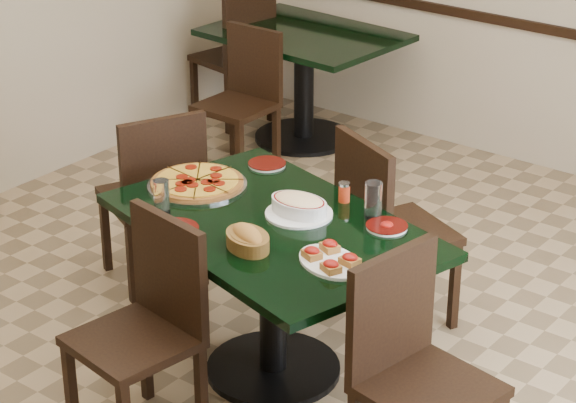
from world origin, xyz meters
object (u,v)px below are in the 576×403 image
Objects in this scene: chair_far at (383,221)px; back_chair_near at (244,92)px; main_table at (273,260)px; lasagna_casserole at (299,205)px; chair_near at (149,317)px; back_table at (304,65)px; pepperoni_pizza at (197,183)px; back_chair_left at (240,50)px; chair_left at (157,190)px; bread_basket at (248,239)px; bruschetta_platter at (330,258)px; chair_right at (412,362)px.

back_chair_near is at bearing -7.67° from chair_far.
lasagna_casserole is (0.05, 0.12, 0.23)m from main_table.
chair_near reaches higher than back_chair_near.
back_chair_near reaches higher than back_table.
back_chair_near is at bearing 133.69° from lasagna_casserole.
chair_far is at bearing -31.56° from back_chair_near.
lasagna_casserole is (0.18, 0.74, 0.27)m from chair_near.
main_table and back_table have the same top height.
chair_near is 0.83m from pepperoni_pizza.
back_chair_left reaches higher than pepperoni_pizza.
chair_near is 1.22m from chair_left.
back_chair_left reaches higher than back_chair_near.
chair_far is 1.04× the size of chair_near.
chair_far is at bearing 77.39° from lasagna_casserole.
lasagna_casserole is (1.65, -2.21, 0.27)m from back_table.
chair_left reaches higher than chair_near.
bread_basket is (1.03, -0.53, 0.26)m from chair_left.
back_chair_left reaches higher than back_table.
back_chair_near is 3.24× the size of bread_basket.
bread_basket is 0.36m from bruschetta_platter.
bruschetta_platter is (2.01, -2.49, 0.25)m from back_table.
bruschetta_platter is (0.41, -0.15, 0.21)m from main_table.
lasagna_casserole is (-0.10, -0.52, 0.25)m from chair_far.
chair_right is at bearing 28.26° from chair_near.
bread_basket is at bearing 109.35° from chair_far.
chair_near is at bearing 101.71° from chair_far.
pepperoni_pizza is 1.22× the size of bruschetta_platter.
chair_left is at bearing 141.37° from chair_near.
main_table is at bearing 82.65° from chair_right.
back_chair_near reaches higher than lasagna_casserole.
chair_near is 0.98× the size of chair_left.
back_chair_near is 0.78m from back_chair_left.
chair_far is at bearing 48.23° from chair_right.
chair_near reaches higher than main_table.
back_chair_near is at bearing 123.87° from pepperoni_pizza.
main_table is 1.67× the size of chair_right.
chair_near is at bearing -87.94° from main_table.
main_table is 0.91m from chair_right.
pepperoni_pizza is at bearing 90.83° from chair_left.
bruschetta_platter is at bearing 85.76° from chair_right.
back_table is at bearing -138.61° from chair_left.
back_chair_near is 2.01m from pepperoni_pizza.
chair_left is at bearing 169.07° from lasagna_casserole.
back_table is at bearing 102.66° from back_chair_left.
lasagna_casserole is at bearing -43.91° from back_chair_near.
bruschetta_platter is (2.03, -1.89, 0.27)m from back_chair_near.
lasagna_casserole reaches higher than back_table.
lasagna_casserole is at bearing -50.19° from back_table.
back_table is 2.15m from chair_left.
lasagna_casserole is at bearing 83.62° from main_table.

